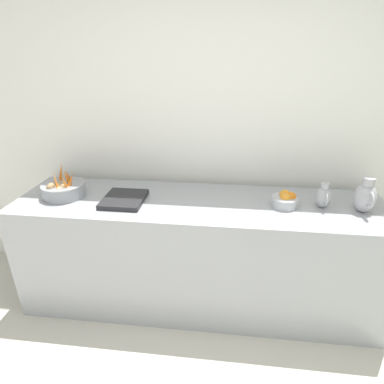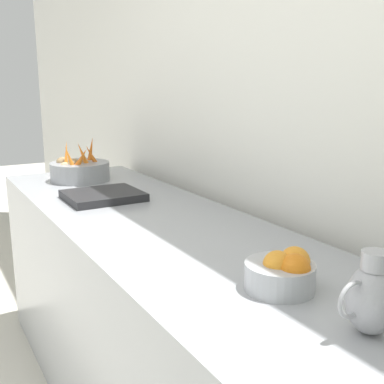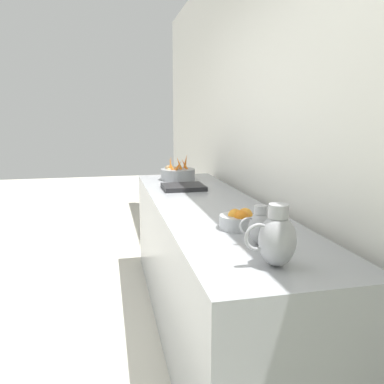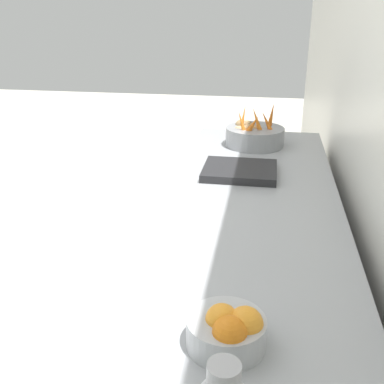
# 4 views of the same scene
# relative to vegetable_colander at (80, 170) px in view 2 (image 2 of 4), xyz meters

# --- Properties ---
(tile_wall_left) EXTENTS (0.10, 8.74, 3.00)m
(tile_wall_left) POSITION_rel_vegetable_colander_xyz_m (-0.50, 1.56, 0.51)
(tile_wall_left) COLOR white
(tile_wall_left) RESTS_ON ground_plane
(prep_counter) EXTENTS (0.73, 2.80, 0.94)m
(prep_counter) POSITION_rel_vegetable_colander_xyz_m (-0.02, 1.06, -0.53)
(prep_counter) COLOR #9EA0A5
(prep_counter) RESTS_ON ground_plane
(vegetable_colander) EXTENTS (0.33, 0.33, 0.24)m
(vegetable_colander) POSITION_rel_vegetable_colander_xyz_m (0.00, 0.00, 0.00)
(vegetable_colander) COLOR gray
(vegetable_colander) RESTS_ON prep_counter
(orange_bowl) EXTENTS (0.19, 0.19, 0.11)m
(orange_bowl) POSITION_rel_vegetable_colander_xyz_m (-0.02, 1.69, -0.01)
(orange_bowl) COLOR #ADAFB5
(orange_bowl) RESTS_ON prep_counter
(metal_pitcher_short) EXTENTS (0.16, 0.11, 0.19)m
(metal_pitcher_short) POSITION_rel_vegetable_colander_xyz_m (-0.03, 1.95, 0.03)
(metal_pitcher_short) COLOR #A3A3A8
(metal_pitcher_short) RESTS_ON prep_counter
(counter_sink_basin) EXTENTS (0.34, 0.30, 0.04)m
(counter_sink_basin) POSITION_rel_vegetable_colander_xyz_m (0.04, 0.50, -0.04)
(counter_sink_basin) COLOR #232326
(counter_sink_basin) RESTS_ON prep_counter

